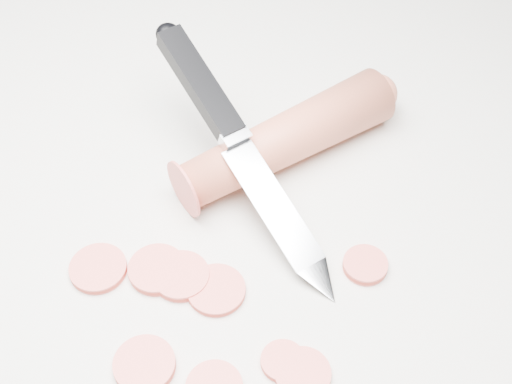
{
  "coord_description": "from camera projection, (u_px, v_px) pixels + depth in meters",
  "views": [
    {
      "loc": [
        0.05,
        -0.28,
        0.42
      ],
      "look_at": [
        0.03,
        0.05,
        0.02
      ],
      "focal_mm": 50.0,
      "sensor_mm": 36.0,
      "label": 1
    }
  ],
  "objects": [
    {
      "name": "carrot_slice_8",
      "position": [
        365.0,
        265.0,
        0.5
      ],
      "size": [
        0.03,
        0.03,
        0.01
      ],
      "primitive_type": "cylinder",
      "color": "#E25249",
      "rests_on": "ground"
    },
    {
      "name": "carrot_slice_2",
      "position": [
        157.0,
        270.0,
        0.49
      ],
      "size": [
        0.04,
        0.04,
        0.01
      ],
      "primitive_type": "cylinder",
      "color": "#E25249",
      "rests_on": "ground"
    },
    {
      "name": "carrot_slice_3",
      "position": [
        283.0,
        361.0,
        0.45
      ],
      "size": [
        0.03,
        0.03,
        0.01
      ],
      "primitive_type": "cylinder",
      "color": "#E25249",
      "rests_on": "ground"
    },
    {
      "name": "carrot_slice_0",
      "position": [
        98.0,
        269.0,
        0.5
      ],
      "size": [
        0.04,
        0.04,
        0.01
      ],
      "primitive_type": "cylinder",
      "color": "#E25249",
      "rests_on": "ground"
    },
    {
      "name": "carrot_slice_7",
      "position": [
        181.0,
        276.0,
        0.49
      ],
      "size": [
        0.04,
        0.04,
        0.01
      ],
      "primitive_type": "cylinder",
      "color": "#E25249",
      "rests_on": "ground"
    },
    {
      "name": "ground",
      "position": [
        208.0,
        259.0,
        0.5
      ],
      "size": [
        2.4,
        2.4,
        0.0
      ],
      "primitive_type": "plane",
      "color": "silver",
      "rests_on": "ground"
    },
    {
      "name": "carrot_slice_1",
      "position": [
        144.0,
        365.0,
        0.45
      ],
      "size": [
        0.04,
        0.04,
        0.01
      ],
      "primitive_type": "cylinder",
      "color": "#E25249",
      "rests_on": "ground"
    },
    {
      "name": "carrot",
      "position": [
        286.0,
        139.0,
        0.55
      ],
      "size": [
        0.17,
        0.14,
        0.04
      ],
      "primitive_type": "cylinder",
      "rotation": [
        1.57,
        0.0,
        -0.93
      ],
      "color": "#C4563B",
      "rests_on": "ground"
    },
    {
      "name": "carrot_slice_5",
      "position": [
        216.0,
        290.0,
        0.48
      ],
      "size": [
        0.04,
        0.04,
        0.01
      ],
      "primitive_type": "cylinder",
      "color": "#E25249",
      "rests_on": "ground"
    },
    {
      "name": "kitchen_knife",
      "position": [
        245.0,
        152.0,
        0.51
      ],
      "size": [
        0.16,
        0.2,
        0.09
      ],
      "primitive_type": null,
      "color": "silver",
      "rests_on": "ground"
    },
    {
      "name": "carrot_slice_4",
      "position": [
        303.0,
        374.0,
        0.45
      ],
      "size": [
        0.04,
        0.04,
        0.01
      ],
      "primitive_type": "cylinder",
      "color": "#E25249",
      "rests_on": "ground"
    }
  ]
}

